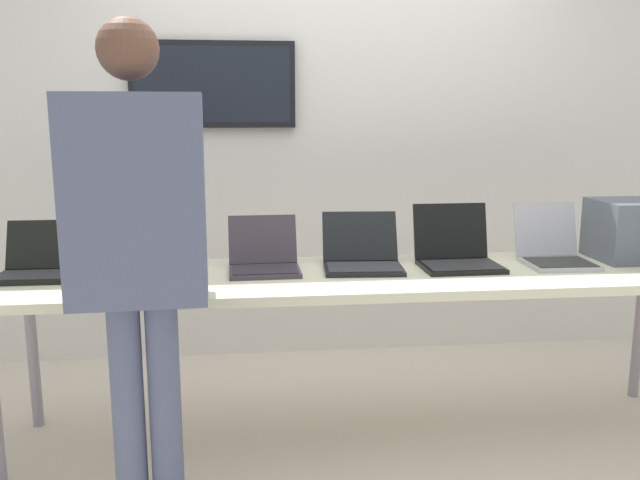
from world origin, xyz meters
name	(u,v)px	position (x,y,z in m)	size (l,w,h in m)	color
ground	(359,437)	(0.00, 0.00, -0.02)	(8.00, 8.00, 0.04)	beige
back_wall	(327,133)	(-0.02, 1.13, 1.34)	(8.00, 0.11, 2.66)	silver
workbench	(361,283)	(0.00, 0.00, 0.72)	(3.20, 0.70, 0.76)	beige
equipment_box	(636,230)	(1.36, 0.13, 0.91)	(0.39, 0.34, 0.28)	#535A66
laptop_station_0	(45,264)	(-1.37, 0.10, 0.82)	(0.37, 0.31, 0.22)	black
laptop_station_1	(155,260)	(-0.90, 0.09, 0.83)	(0.36, 0.35, 0.27)	#272724
laptop_station_2	(264,259)	(-0.42, 0.09, 0.82)	(0.32, 0.32, 0.23)	#3D333B
laptop_station_3	(362,256)	(0.02, 0.10, 0.82)	(0.37, 0.39, 0.23)	black
laptop_station_4	(457,253)	(0.46, 0.08, 0.83)	(0.36, 0.34, 0.27)	black
laptop_station_5	(554,250)	(0.93, 0.09, 0.83)	(0.31, 0.36, 0.27)	#B1ADB7
person	(138,236)	(-0.85, -0.62, 1.06)	(0.45, 0.60, 1.75)	#525874
coffee_mug	(153,282)	(-0.86, -0.25, 0.81)	(0.08, 0.08, 0.10)	white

